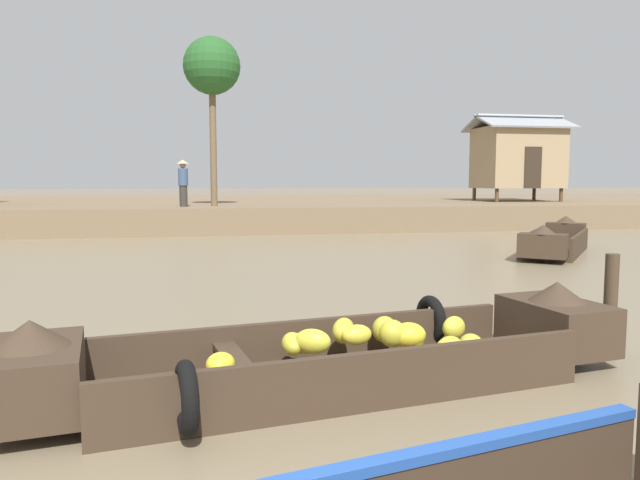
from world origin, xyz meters
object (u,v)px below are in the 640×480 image
Objects in this scene: banana_boat at (339,356)px; stilt_house_mid_left at (518,156)px; palm_tree_near at (212,68)px; vendor_person at (183,181)px; mooring_post at (610,303)px; fishing_skiff_distant at (555,242)px.

stilt_house_mid_left is (12.85, 20.04, 2.67)m from banana_boat.
palm_tree_near is 4.17m from vendor_person.
banana_boat is 3.11m from mooring_post.
fishing_skiff_distant is 0.68× the size of palm_tree_near.
palm_tree_near is 3.64× the size of vendor_person.
banana_boat is 16.89m from vendor_person.
palm_tree_near is 17.84m from mooring_post.
stilt_house_mid_left is 4.00× the size of mooring_post.
vendor_person is (-9.38, 8.25, 1.54)m from fishing_skiff_distant.
mooring_post is at bearing -72.97° from vendor_person.
palm_tree_near is at bearing 103.17° from mooring_post.
mooring_post is at bearing -76.83° from palm_tree_near.
vendor_person is (-1.90, 16.70, 1.56)m from banana_boat.
banana_boat is 1.37× the size of fishing_skiff_distant.
banana_boat is 5.36× the size of mooring_post.
mooring_post reaches higher than banana_boat.
stilt_house_mid_left is (5.38, 11.59, 2.65)m from fishing_skiff_distant.
stilt_house_mid_left is at bearing 57.33° from banana_boat.
stilt_house_mid_left is 2.52× the size of vendor_person.
mooring_post is (4.96, -16.19, -1.32)m from vendor_person.
fishing_skiff_distant is 2.47× the size of vendor_person.
fishing_skiff_distant reaches higher than banana_boat.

